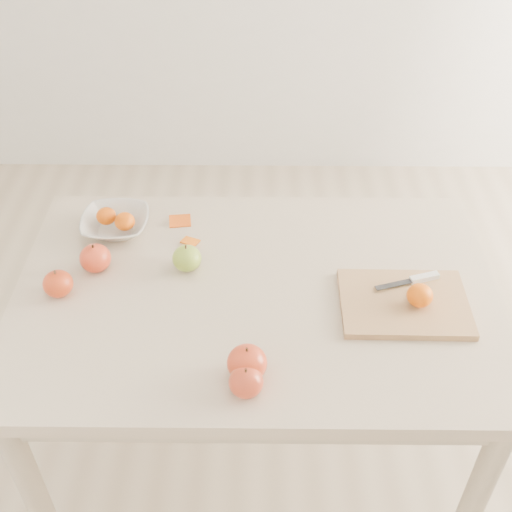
{
  "coord_description": "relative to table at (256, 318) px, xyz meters",
  "views": [
    {
      "loc": [
        0.01,
        -1.15,
        1.85
      ],
      "look_at": [
        0.0,
        0.05,
        0.82
      ],
      "focal_mm": 45.0,
      "sensor_mm": 36.0,
      "label": 1
    }
  ],
  "objects": [
    {
      "name": "table",
      "position": [
        0.0,
        0.0,
        0.0
      ],
      "size": [
        1.2,
        0.8,
        0.75
      ],
      "color": "#C9B298",
      "rests_on": "ground"
    },
    {
      "name": "paring_knife",
      "position": [
        0.4,
        0.02,
        0.12
      ],
      "size": [
        0.17,
        0.07,
        0.01
      ],
      "color": "white",
      "rests_on": "cutting_board"
    },
    {
      "name": "apple_green",
      "position": [
        -0.18,
        0.08,
        0.13
      ],
      "size": [
        0.07,
        0.07,
        0.07
      ],
      "primitive_type": "ellipsoid",
      "color": "olive",
      "rests_on": "table"
    },
    {
      "name": "cutting_board",
      "position": [
        0.36,
        -0.05,
        0.11
      ],
      "size": [
        0.31,
        0.23,
        0.02
      ],
      "primitive_type": "cube",
      "rotation": [
        0.0,
        0.0,
        -0.01
      ],
      "color": "tan",
      "rests_on": "table"
    },
    {
      "name": "bowl_tangerine_far",
      "position": [
        -0.36,
        0.22,
        0.14
      ],
      "size": [
        0.06,
        0.06,
        0.05
      ],
      "primitive_type": "ellipsoid",
      "color": "#D65507",
      "rests_on": "fruit_bowl"
    },
    {
      "name": "apple_red_a",
      "position": [
        -0.41,
        0.08,
        0.13
      ],
      "size": [
        0.08,
        0.08,
        0.07
      ],
      "primitive_type": "ellipsoid",
      "color": "#9D110C",
      "rests_on": "table"
    },
    {
      "name": "fruit_bowl",
      "position": [
        -0.39,
        0.24,
        0.12
      ],
      "size": [
        0.18,
        0.18,
        0.05
      ],
      "primitive_type": "imported",
      "color": "silver",
      "rests_on": "table"
    },
    {
      "name": "apple_red_b",
      "position": [
        -0.48,
        -0.02,
        0.13
      ],
      "size": [
        0.07,
        0.07,
        0.07
      ],
      "primitive_type": "ellipsoid",
      "color": "#A01611",
      "rests_on": "table"
    },
    {
      "name": "orange_peel_b",
      "position": [
        -0.18,
        0.19,
        0.1
      ],
      "size": [
        0.06,
        0.05,
        0.01
      ],
      "primitive_type": "cube",
      "rotation": [
        -0.14,
        0.0,
        -0.41
      ],
      "color": "orange",
      "rests_on": "table"
    },
    {
      "name": "ground",
      "position": [
        0.0,
        0.0,
        -0.65
      ],
      "size": [
        3.5,
        3.5,
        0.0
      ],
      "primitive_type": "plane",
      "color": "#C6B293",
      "rests_on": "ground"
    },
    {
      "name": "bowl_tangerine_near",
      "position": [
        -0.41,
        0.25,
        0.14
      ],
      "size": [
        0.05,
        0.05,
        0.05
      ],
      "primitive_type": "ellipsoid",
      "color": "#D15207",
      "rests_on": "fruit_bowl"
    },
    {
      "name": "apple_red_e",
      "position": [
        -0.02,
        -0.26,
        0.14
      ],
      "size": [
        0.09,
        0.09,
        0.08
      ],
      "primitive_type": "ellipsoid",
      "color": "maroon",
      "rests_on": "table"
    },
    {
      "name": "apple_red_c",
      "position": [
        -0.02,
        -0.31,
        0.13
      ],
      "size": [
        0.07,
        0.07,
        0.07
      ],
      "primitive_type": "ellipsoid",
      "color": "maroon",
      "rests_on": "table"
    },
    {
      "name": "board_tangerine",
      "position": [
        0.39,
        -0.06,
        0.14
      ],
      "size": [
        0.06,
        0.06,
        0.05
      ],
      "primitive_type": "ellipsoid",
      "color": "#E15907",
      "rests_on": "cutting_board"
    },
    {
      "name": "orange_peel_a",
      "position": [
        -0.21,
        0.27,
        0.1
      ],
      "size": [
        0.06,
        0.05,
        0.01
      ],
      "primitive_type": "cube",
      "rotation": [
        0.21,
        0.0,
        0.12
      ],
      "color": "#D7510F",
      "rests_on": "table"
    }
  ]
}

